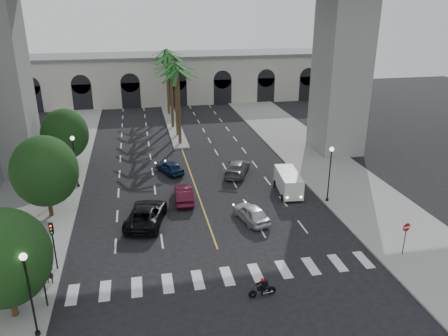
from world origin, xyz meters
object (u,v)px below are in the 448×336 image
lamp_post_left_near (29,288)px  car_e (170,167)px  car_a (251,213)px  traffic_signal_near (42,272)px  cargo_van (288,182)px  lamp_post_left_far (75,157)px  do_not_enter_sign (406,232)px  pedestrian_a (49,272)px  traffic_signal_far (53,238)px  car_c (146,214)px  motorcycle_rider (263,288)px  pedestrian_b (33,225)px  lamp_post_right (330,170)px  car_b (184,194)px  car_d (237,168)px

lamp_post_left_near → car_e: lamp_post_left_near is taller
lamp_post_left_near → car_a: lamp_post_left_near is taller
traffic_signal_near → cargo_van: (19.83, 13.15, -1.35)m
lamp_post_left_far → do_not_enter_sign: 30.09m
pedestrian_a → traffic_signal_far: bearing=91.9°
traffic_signal_far → car_c: bearing=42.5°
motorcycle_rider → do_not_enter_sign: size_ratio=0.69×
car_c → pedestrian_b: 8.81m
car_a → do_not_enter_sign: do_not_enter_sign is taller
lamp_post_right → motorcycle_rider: lamp_post_right is taller
traffic_signal_far → pedestrian_a: (-0.20, -1.59, -1.58)m
do_not_enter_sign → traffic_signal_near: bearing=171.1°
car_a → car_b: size_ratio=0.94×
car_e → cargo_van: (10.68, -7.54, 0.48)m
traffic_signal_near → pedestrian_a: (-0.20, 2.41, -1.58)m
car_c → do_not_enter_sign: (18.03, -8.81, 1.10)m
cargo_van → lamp_post_left_far: bearing=171.4°
car_d → lamp_post_left_far: bearing=25.1°
traffic_signal_far → pedestrian_a: bearing=-97.2°
traffic_signal_far → car_d: (16.14, 14.92, -1.75)m
lamp_post_left_far → car_b: 11.43m
lamp_post_right → car_a: lamp_post_right is taller
car_a → car_b: (-5.13, 4.95, 0.02)m
car_a → pedestrian_a: pedestrian_a is taller
pedestrian_b → car_e: bearing=76.4°
traffic_signal_far → car_c: (6.27, 5.75, -1.68)m
lamp_post_right → car_e: (-13.55, 10.19, -2.53)m
lamp_post_left_far → lamp_post_left_near: bearing=-90.0°
car_e → do_not_enter_sign: bearing=103.7°
lamp_post_right → car_c: 16.62m
car_c → car_e: (2.89, 10.94, -0.15)m
motorcycle_rider → traffic_signal_far: bearing=151.1°
cargo_van → pedestrian_a: bearing=-145.4°
car_b → do_not_enter_sign: (14.50, -12.42, 1.19)m
traffic_signal_far → motorcycle_rider: 14.31m
car_a → car_b: car_b is taller
car_e → lamp_post_left_near: bearing=44.5°
car_d → car_e: 7.20m
lamp_post_right → car_e: size_ratio=1.33×
traffic_signal_near → cargo_van: 23.84m
cargo_van → pedestrian_b: cargo_van is taller
car_a → car_c: bearing=-22.3°
lamp_post_right → car_a: bearing=-164.9°
lamp_post_right → lamp_post_left_near: bearing=-150.3°
lamp_post_left_far → pedestrian_a: (-0.10, -16.09, -2.29)m
lamp_post_right → pedestrian_b: bearing=-177.4°
motorcycle_rider → pedestrian_b: size_ratio=1.15×
lamp_post_left_near → lamp_post_left_far: bearing=90.0°
traffic_signal_near → cargo_van: size_ratio=0.72×
car_a → do_not_enter_sign: size_ratio=1.61×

